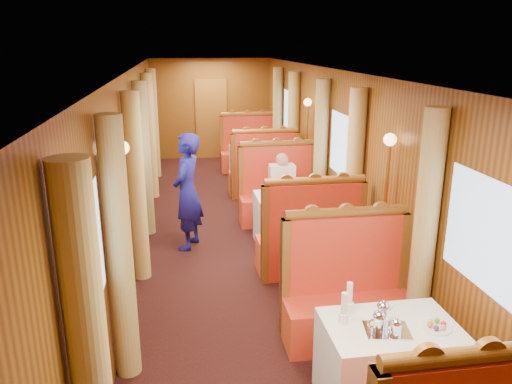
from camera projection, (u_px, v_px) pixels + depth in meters
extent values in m
cube|color=#8F5A21|center=(211.00, 119.00, 12.70)|extent=(0.80, 0.04, 2.00)
cube|color=white|center=(388.00, 366.00, 4.03)|extent=(1.05, 0.72, 0.75)
cylinder|color=#8F5A21|center=(489.00, 353.00, 2.66)|extent=(1.23, 0.10, 0.10)
cube|color=red|center=(348.00, 320.00, 4.97)|extent=(1.30, 0.55, 0.45)
cube|color=red|center=(344.00, 254.00, 5.00)|extent=(1.30, 0.12, 0.80)
cylinder|color=#8F5A21|center=(347.00, 212.00, 4.87)|extent=(1.23, 0.10, 0.10)
cube|color=white|center=(292.00, 220.00, 7.34)|extent=(1.05, 0.72, 0.75)
cube|color=red|center=(308.00, 255.00, 6.49)|extent=(1.30, 0.55, 0.45)
cube|color=red|center=(314.00, 215.00, 6.10)|extent=(1.30, 0.12, 0.80)
cylinder|color=#8F5A21|center=(315.00, 181.00, 5.98)|extent=(1.23, 0.10, 0.10)
cube|color=red|center=(279.00, 209.00, 8.28)|extent=(1.30, 0.55, 0.45)
cube|color=red|center=(277.00, 169.00, 8.31)|extent=(1.30, 0.12, 0.80)
cylinder|color=#8F5A21|center=(277.00, 143.00, 8.18)|extent=(1.23, 0.10, 0.10)
cube|color=white|center=(255.00, 164.00, 10.65)|extent=(1.05, 0.72, 0.75)
cube|color=red|center=(263.00, 183.00, 9.80)|extent=(1.30, 0.55, 0.45)
cube|color=red|center=(265.00, 154.00, 9.41)|extent=(1.30, 0.12, 0.80)
cylinder|color=#8F5A21|center=(265.00, 131.00, 9.29)|extent=(1.23, 0.10, 0.10)
cube|color=red|center=(249.00, 161.00, 11.59)|extent=(1.30, 0.55, 0.45)
cube|color=red|center=(248.00, 133.00, 11.62)|extent=(1.30, 0.12, 0.80)
cylinder|color=#8F5A21|center=(248.00, 114.00, 11.49)|extent=(1.23, 0.10, 0.10)
cube|color=silver|center=(387.00, 331.00, 3.83)|extent=(0.38, 0.32, 0.01)
cylinder|color=white|center=(436.00, 328.00, 3.87)|extent=(0.23, 0.23, 0.01)
cylinder|color=white|center=(343.00, 318.00, 3.94)|extent=(0.08, 0.08, 0.08)
cylinder|color=white|center=(344.00, 303.00, 3.90)|extent=(0.05, 0.05, 0.18)
cylinder|color=white|center=(349.00, 307.00, 4.10)|extent=(0.08, 0.08, 0.08)
cylinder|color=white|center=(350.00, 293.00, 4.06)|extent=(0.05, 0.05, 0.18)
cylinder|color=silver|center=(290.00, 190.00, 7.24)|extent=(0.06, 0.06, 0.14)
cylinder|color=silver|center=(256.00, 144.00, 10.51)|extent=(0.06, 0.06, 0.14)
cylinder|color=tan|center=(90.00, 366.00, 2.75)|extent=(0.22, 0.22, 2.35)
cylinder|color=tan|center=(120.00, 252.00, 4.22)|extent=(0.22, 0.22, 2.35)
cylinder|color=tan|center=(425.00, 234.00, 4.63)|extent=(0.22, 0.22, 2.35)
cylinder|color=tan|center=(136.00, 189.00, 6.06)|extent=(0.22, 0.22, 2.35)
cylinder|color=tan|center=(144.00, 160.00, 7.53)|extent=(0.22, 0.22, 2.35)
cylinder|color=tan|center=(354.00, 179.00, 6.47)|extent=(0.22, 0.22, 2.35)
cylinder|color=tan|center=(321.00, 154.00, 7.94)|extent=(0.22, 0.22, 2.35)
cylinder|color=tan|center=(150.00, 137.00, 9.37)|extent=(0.22, 0.22, 2.35)
cylinder|color=tan|center=(153.00, 124.00, 10.84)|extent=(0.22, 0.22, 2.35)
cylinder|color=tan|center=(293.00, 133.00, 9.78)|extent=(0.22, 0.22, 2.35)
cylinder|color=tan|center=(278.00, 121.00, 11.25)|extent=(0.22, 0.22, 2.35)
cylinder|color=#BF8C3F|center=(129.00, 238.00, 5.21)|extent=(0.04, 0.04, 1.85)
sphere|color=#FFD18C|center=(122.00, 148.00, 4.93)|extent=(0.14, 0.14, 0.14)
cylinder|color=#BF8C3F|center=(383.00, 223.00, 5.62)|extent=(0.04, 0.04, 1.85)
sphere|color=#FFD18C|center=(390.00, 140.00, 5.35)|extent=(0.14, 0.14, 0.14)
cylinder|color=#BF8C3F|center=(147.00, 161.00, 8.52)|extent=(0.04, 0.04, 1.85)
sphere|color=#FFD18C|center=(143.00, 105.00, 8.24)|extent=(0.14, 0.14, 0.14)
cylinder|color=#BF8C3F|center=(306.00, 156.00, 8.93)|extent=(0.04, 0.04, 1.85)
sphere|color=#FFD18C|center=(308.00, 102.00, 8.66)|extent=(0.14, 0.14, 0.14)
imported|color=navy|center=(187.00, 192.00, 7.09)|extent=(0.59, 0.72, 1.68)
cube|color=beige|center=(282.00, 182.00, 7.95)|extent=(0.40, 0.24, 0.55)
sphere|color=tan|center=(282.00, 160.00, 7.84)|extent=(0.20, 0.20, 0.20)
cube|color=beige|center=(284.00, 198.00, 7.85)|extent=(0.36, 0.30, 0.14)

